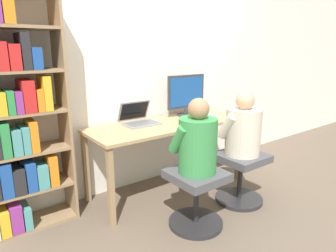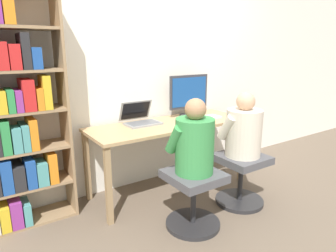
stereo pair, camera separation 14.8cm
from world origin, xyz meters
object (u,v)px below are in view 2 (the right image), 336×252
(laptop, at_px, (140,119))
(office_chair_right, at_px, (193,195))
(keyboard, at_px, (203,118))
(person_at_laptop, at_px, (194,142))
(office_chair_left, at_px, (241,175))
(person_at_monitor, at_px, (243,130))
(bookshelf, at_px, (12,113))
(desktop_monitor, at_px, (189,95))

(laptop, xyz_separation_m, office_chair_right, (0.04, -0.84, -0.50))
(keyboard, bearing_deg, person_at_laptop, -135.15)
(laptop, height_order, office_chair_left, laptop)
(office_chair_left, distance_m, person_at_monitor, 0.46)
(keyboard, height_order, person_at_laptop, person_at_laptop)
(keyboard, height_order, office_chair_left, keyboard)
(office_chair_left, xyz_separation_m, bookshelf, (-1.84, 0.79, 0.70))
(office_chair_left, height_order, bookshelf, bookshelf)
(person_at_monitor, bearing_deg, laptop, 130.91)
(keyboard, xyz_separation_m, person_at_monitor, (0.01, -0.57, -0.00))
(office_chair_left, bearing_deg, desktop_monitor, 92.71)
(person_at_monitor, height_order, bookshelf, bookshelf)
(office_chair_right, bearing_deg, laptop, 92.50)
(office_chair_right, distance_m, bookshelf, 1.63)
(office_chair_left, height_order, office_chair_right, same)
(laptop, distance_m, office_chair_right, 0.98)
(person_at_laptop, height_order, bookshelf, bookshelf)
(office_chair_left, bearing_deg, person_at_monitor, 90.00)
(office_chair_left, relative_size, office_chair_right, 1.00)
(person_at_laptop, bearing_deg, keyboard, 44.85)
(desktop_monitor, xyz_separation_m, office_chair_left, (0.04, -0.80, -0.70))
(desktop_monitor, bearing_deg, laptop, -178.51)
(desktop_monitor, height_order, keyboard, desktop_monitor)
(desktop_monitor, distance_m, laptop, 0.67)
(keyboard, bearing_deg, office_chair_right, -134.93)
(desktop_monitor, distance_m, office_chair_right, 1.26)
(office_chair_right, bearing_deg, person_at_monitor, 5.53)
(laptop, bearing_deg, desktop_monitor, 1.49)
(person_at_laptop, distance_m, bookshelf, 1.49)
(desktop_monitor, height_order, person_at_monitor, desktop_monitor)
(desktop_monitor, bearing_deg, keyboard, -82.60)
(office_chair_right, height_order, person_at_monitor, person_at_monitor)
(laptop, xyz_separation_m, keyboard, (0.67, -0.21, -0.04))
(person_at_monitor, distance_m, bookshelf, 2.02)
(desktop_monitor, distance_m, person_at_laptop, 1.07)
(laptop, distance_m, person_at_monitor, 1.03)
(laptop, relative_size, bookshelf, 0.18)
(desktop_monitor, xyz_separation_m, laptop, (-0.64, -0.02, -0.19))
(laptop, distance_m, keyboard, 0.70)
(desktop_monitor, bearing_deg, office_chair_right, -125.00)
(person_at_monitor, bearing_deg, office_chair_right, -174.47)
(bookshelf, bearing_deg, office_chair_right, -35.23)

